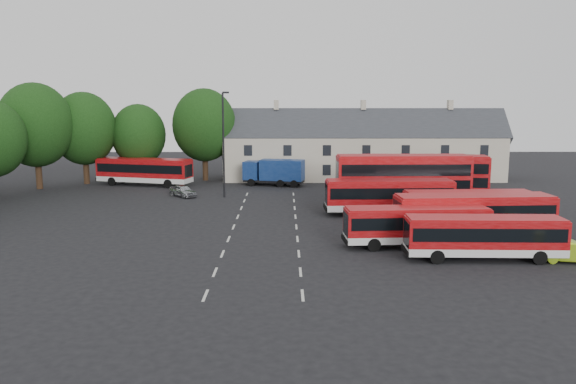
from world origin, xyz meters
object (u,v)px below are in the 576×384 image
at_px(bus_row_a, 484,234).
at_px(lime_car, 571,251).
at_px(box_truck, 275,171).
at_px(lamppost, 224,142).
at_px(silver_car, 183,191).
at_px(bus_dd_south, 403,178).

height_order(bus_row_a, lime_car, bus_row_a).
distance_m(box_truck, lamppost, 10.41).
relative_size(bus_row_a, lime_car, 2.37).
relative_size(bus_row_a, silver_car, 2.65).
xyz_separation_m(bus_row_a, bus_dd_south, (-1.56, 17.32, 1.20)).
bearing_deg(bus_row_a, lamppost, 130.23).
xyz_separation_m(box_truck, lamppost, (-5.08, -8.13, 4.05)).
bearing_deg(silver_car, bus_dd_south, -58.62).
relative_size(bus_row_a, box_truck, 1.32).
bearing_deg(bus_dd_south, lime_car, -70.14).
bearing_deg(bus_dd_south, silver_car, 161.77).
relative_size(bus_row_a, lamppost, 0.90).
relative_size(lime_car, lamppost, 0.38).
height_order(bus_dd_south, box_truck, bus_dd_south).
height_order(silver_car, lime_car, lime_car).
height_order(silver_car, lamppost, lamppost).
bearing_deg(lime_car, lamppost, 54.11).
bearing_deg(box_truck, bus_row_a, -52.83).
bearing_deg(box_truck, lime_car, -45.70).
height_order(box_truck, lamppost, lamppost).
xyz_separation_m(bus_dd_south, lamppost, (-17.21, 6.26, 2.95)).
distance_m(box_truck, lime_car, 37.41).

